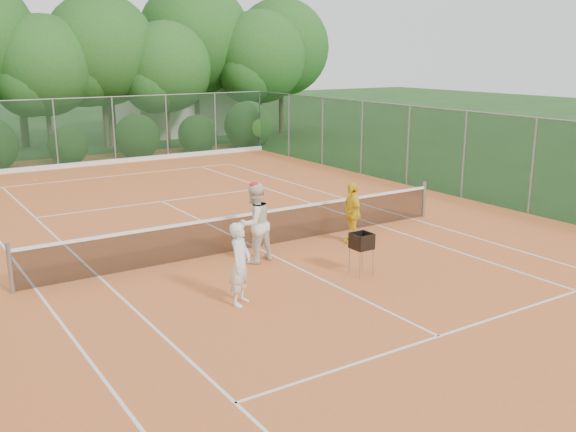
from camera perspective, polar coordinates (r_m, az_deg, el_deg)
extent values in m
plane|color=#1D4017|center=(16.64, -2.79, -2.90)|extent=(120.00, 120.00, 0.00)
cube|color=orange|center=(16.64, -2.80, -2.87)|extent=(18.00, 36.00, 0.02)
cube|color=beige|center=(41.54, -8.94, 9.38)|extent=(8.00, 5.00, 3.00)
cylinder|color=gray|center=(14.56, -23.47, -4.29)|extent=(0.10, 0.10, 1.10)
cylinder|color=gray|center=(20.05, 11.99, 1.45)|extent=(0.10, 0.10, 1.10)
cube|color=black|center=(16.51, -2.81, -1.31)|extent=(11.87, 0.03, 0.86)
cube|color=white|center=(16.39, -2.83, 0.25)|extent=(11.87, 0.04, 0.07)
imported|color=white|center=(12.75, -4.27, -4.27)|extent=(0.73, 0.70, 1.69)
imported|color=white|center=(15.28, -2.99, -0.64)|extent=(1.07, 0.91, 1.93)
ellipsoid|color=red|center=(15.07, -3.04, 2.76)|extent=(0.22, 0.22, 0.14)
imported|color=yellow|center=(16.97, 5.70, 0.30)|extent=(0.65, 1.03, 1.63)
cylinder|color=gray|center=(14.41, 6.42, -4.36)|extent=(0.02, 0.02, 0.61)
cylinder|color=gray|center=(14.92, 6.62, -3.72)|extent=(0.02, 0.02, 0.61)
cube|color=black|center=(14.52, 6.57, -2.21)|extent=(0.42, 0.42, 0.36)
sphere|color=#DCEB36|center=(27.21, -21.57, 2.98)|extent=(0.07, 0.07, 0.07)
sphere|color=#C6E836|center=(28.77, -14.42, 4.09)|extent=(0.07, 0.07, 0.07)
sphere|color=yellow|center=(25.75, -15.63, 2.86)|extent=(0.07, 0.07, 0.07)
cube|color=white|center=(27.29, -15.54, 3.43)|extent=(11.03, 0.06, 0.01)
cube|color=white|center=(14.81, -21.54, -6.04)|extent=(0.06, 23.77, 0.01)
cube|color=white|center=(19.86, 10.99, -0.24)|extent=(0.06, 23.77, 0.01)
cube|color=white|center=(15.10, -16.43, -5.22)|extent=(0.06, 23.77, 0.01)
cube|color=white|center=(18.96, 7.99, -0.81)|extent=(0.06, 23.77, 0.01)
cube|color=white|center=(22.22, -11.17, 1.29)|extent=(8.23, 0.06, 0.01)
cube|color=white|center=(11.90, 13.24, -10.36)|extent=(8.23, 0.06, 0.01)
cube|color=white|center=(16.64, -2.80, -2.83)|extent=(0.06, 12.80, 0.01)
cube|color=#19381E|center=(30.03, -17.57, 7.12)|extent=(18.00, 0.02, 3.00)
cylinder|color=gray|center=(33.57, -2.51, 8.45)|extent=(0.07, 0.07, 3.00)
cube|color=#19381E|center=(21.22, 20.90, 4.13)|extent=(0.02, 33.00, 3.00)
cylinder|color=gray|center=(33.57, -2.51, 8.45)|extent=(0.07, 0.07, 3.00)
cylinder|color=brown|center=(34.23, -20.51, 8.08)|extent=(0.24, 0.24, 3.50)
sphere|color=#22511B|center=(34.09, -20.89, 12.40)|extent=(4.90, 4.90, 4.90)
cylinder|color=brown|center=(35.46, -15.97, 9.10)|extent=(0.28, 0.28, 4.10)
sphere|color=#22511B|center=(35.34, -16.31, 13.99)|extent=(5.74, 5.74, 5.74)
cylinder|color=brown|center=(35.38, -10.65, 8.82)|extent=(0.23, 0.23, 3.40)
sphere|color=#22511B|center=(35.24, -10.84, 12.89)|extent=(4.76, 4.76, 4.76)
cylinder|color=brown|center=(39.00, -8.12, 10.32)|extent=(0.32, 0.32, 4.65)
sphere|color=#22511B|center=(38.93, -8.31, 15.38)|extent=(6.51, 6.51, 6.51)
cylinder|color=brown|center=(38.40, -2.50, 9.75)|extent=(0.26, 0.26, 3.80)
sphere|color=#22511B|center=(38.28, -2.55, 13.95)|extent=(5.32, 5.32, 5.32)
cylinder|color=brown|center=(41.05, -0.61, 10.37)|extent=(0.29, 0.29, 4.25)
sphere|color=#22511B|center=(40.96, -0.63, 14.76)|extent=(5.95, 5.95, 5.95)
cone|color=brown|center=(37.50, -23.34, 17.12)|extent=(0.44, 0.44, 15.00)
cone|color=brown|center=(35.97, -15.76, 13.89)|extent=(0.44, 0.44, 10.00)
cone|color=brown|center=(39.24, -11.02, 15.60)|extent=(0.44, 0.44, 12.00)
cone|color=brown|center=(41.86, -6.34, 17.04)|extent=(0.44, 0.44, 14.00)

